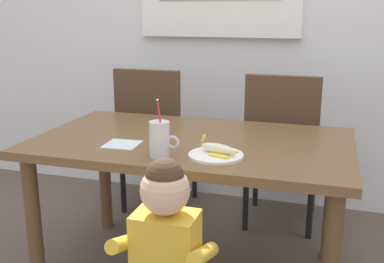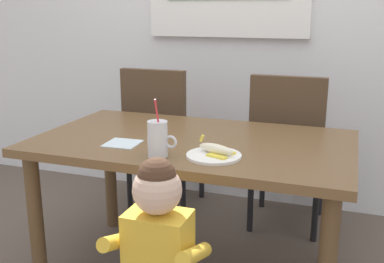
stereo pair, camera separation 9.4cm
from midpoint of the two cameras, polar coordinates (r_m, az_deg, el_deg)
name	(u,v)px [view 2 (the right image)]	position (r m, az deg, el deg)	size (l,w,h in m)	color
dining_table	(193,158)	(2.19, 1.34, -3.30)	(1.48, 0.86, 0.72)	brown
dining_chair_left	(161,132)	(2.98, -2.95, -0.01)	(0.44, 0.45, 0.96)	#4C3826
dining_chair_right	(288,144)	(2.77, 12.82, -1.56)	(0.44, 0.45, 0.96)	#4C3826
toddler_standing	(158,243)	(1.63, -2.54, -13.76)	(0.33, 0.24, 0.84)	#3F4760
milk_cup	(158,141)	(1.89, -2.84, -1.17)	(0.13, 0.08, 0.25)	silver
snack_plate	(214,156)	(1.90, 4.15, -3.03)	(0.23, 0.23, 0.01)	white
peeled_banana	(216,149)	(1.90, 4.49, -2.25)	(0.17, 0.13, 0.07)	#F4EAC6
paper_napkin	(123,143)	(2.10, -7.37, -1.49)	(0.15, 0.15, 0.00)	silver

